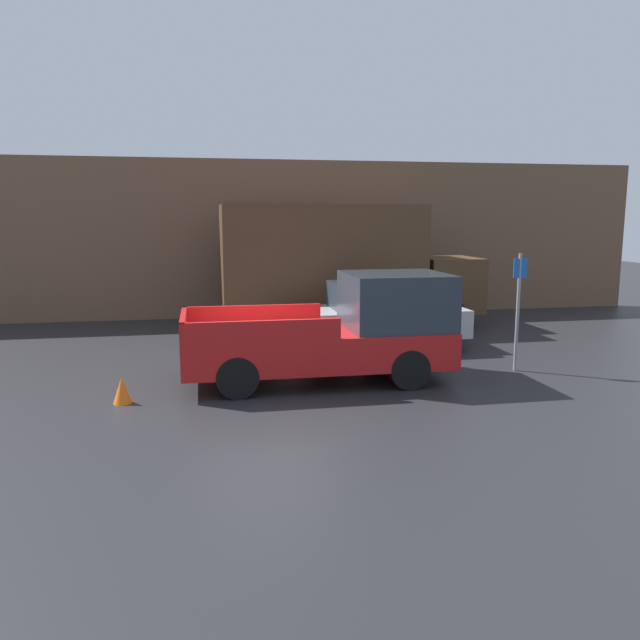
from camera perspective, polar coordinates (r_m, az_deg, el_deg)
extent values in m
plane|color=#232326|center=(12.32, -4.97, -5.95)|extent=(60.00, 60.00, 0.00)
cube|color=brown|center=(20.57, -7.56, 7.33)|extent=(28.00, 0.15, 5.09)
cube|color=red|center=(12.42, -0.33, -2.48)|extent=(5.25, 2.09, 0.70)
cube|color=#28333D|center=(12.66, 6.93, 1.80)|extent=(1.99, 1.97, 1.10)
cube|color=red|center=(13.15, -6.19, 0.52)|extent=(2.89, 0.10, 0.38)
cube|color=red|center=(11.19, -5.36, -1.02)|extent=(2.89, 0.10, 0.38)
cube|color=red|center=(12.13, -12.38, -0.39)|extent=(0.10, 2.09, 0.38)
cylinder|color=black|center=(13.74, 5.66, -2.68)|extent=(0.78, 0.26, 0.78)
cylinder|color=black|center=(12.02, 8.16, -4.49)|extent=(0.78, 0.26, 0.78)
cylinder|color=black|center=(13.21, -8.03, -3.22)|extent=(0.78, 0.26, 0.78)
cylinder|color=black|center=(11.41, -7.57, -5.23)|extent=(0.78, 0.26, 0.78)
cube|color=#B7BABF|center=(15.69, 5.05, -0.15)|extent=(4.44, 1.87, 0.68)
cube|color=#28333D|center=(15.63, 5.56, 2.27)|extent=(2.44, 1.65, 0.65)
cylinder|color=black|center=(16.94, 8.75, -0.49)|extent=(0.76, 0.22, 0.76)
cylinder|color=black|center=(15.40, 10.82, -1.54)|extent=(0.76, 0.22, 0.76)
cylinder|color=black|center=(16.23, -0.45, -0.81)|extent=(0.76, 0.22, 0.76)
cylinder|color=black|center=(14.62, 0.73, -1.95)|extent=(0.76, 0.22, 0.76)
cube|color=#4C331E|center=(19.56, 11.34, 3.31)|extent=(1.67, 2.44, 1.62)
cube|color=#4C331E|center=(18.39, 0.09, 5.54)|extent=(5.78, 2.56, 3.17)
cylinder|color=black|center=(20.61, 9.29, 1.47)|extent=(0.92, 0.30, 0.92)
cylinder|color=black|center=(18.49, 11.71, 0.50)|extent=(0.92, 0.30, 0.92)
cylinder|color=black|center=(19.50, -3.95, 1.13)|extent=(0.92, 0.30, 0.92)
cylinder|color=black|center=(17.26, -3.04, 0.06)|extent=(0.92, 0.30, 0.92)
cylinder|color=gray|center=(13.82, 17.61, 0.62)|extent=(0.07, 0.07, 2.50)
cube|color=blue|center=(13.70, 17.85, 4.53)|extent=(0.30, 0.02, 0.40)
cone|color=orange|center=(11.59, -17.65, -6.14)|extent=(0.32, 0.32, 0.47)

